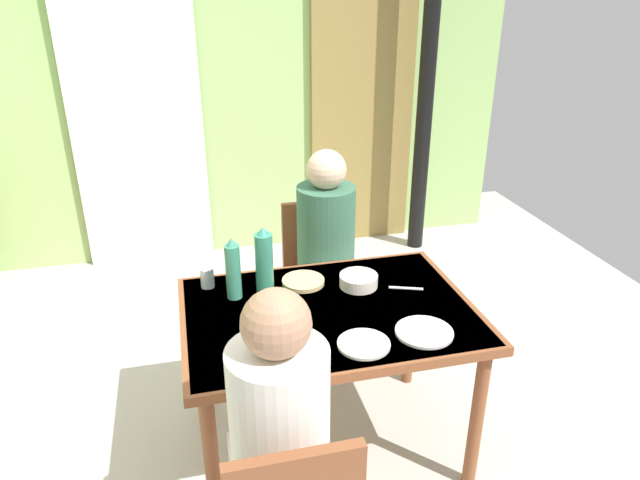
{
  "coord_description": "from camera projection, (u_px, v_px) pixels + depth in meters",
  "views": [
    {
      "loc": [
        -0.18,
        -2.07,
        1.98
      ],
      "look_at": [
        0.35,
        0.06,
        0.98
      ],
      "focal_mm": 32.43,
      "sensor_mm": 36.0,
      "label": 1
    }
  ],
  "objects": [
    {
      "name": "water_bottle_green_far",
      "position": [
        264.0,
        263.0,
        2.45
      ],
      "size": [
        0.08,
        0.08,
        0.31
      ],
      "color": "#348665",
      "rests_on": "dining_table"
    },
    {
      "name": "curtain_panel",
      "position": [
        135.0,
        104.0,
        3.97
      ],
      "size": [
        0.9,
        0.03,
        2.38
      ],
      "primitive_type": "cube",
      "color": "white",
      "rests_on": "ground_plane"
    },
    {
      "name": "dining_table",
      "position": [
        329.0,
        326.0,
        2.42
      ],
      "size": [
        1.2,
        0.85,
        0.73
      ],
      "color": "brown",
      "rests_on": "ground_plane"
    },
    {
      "name": "wall_back",
      "position": [
        198.0,
        65.0,
        4.07
      ],
      "size": [
        4.63,
        0.1,
        2.83
      ],
      "primitive_type": "cube",
      "color": "#9EC873",
      "rests_on": "ground_plane"
    },
    {
      "name": "dinner_plate_near_right",
      "position": [
        424.0,
        332.0,
        2.22
      ],
      "size": [
        0.22,
        0.22,
        0.01
      ],
      "primitive_type": "cylinder",
      "color": "white",
      "rests_on": "dining_table"
    },
    {
      "name": "drinking_glass_by_near_diner",
      "position": [
        207.0,
        278.0,
        2.54
      ],
      "size": [
        0.06,
        0.06,
        0.09
      ],
      "primitive_type": "cylinder",
      "color": "silver",
      "rests_on": "dining_table"
    },
    {
      "name": "person_near_diner",
      "position": [
        279.0,
        417.0,
        1.73
      ],
      "size": [
        0.3,
        0.37,
        0.77
      ],
      "color": "white",
      "rests_on": "ground_plane"
    },
    {
      "name": "stove_pipe_column",
      "position": [
        428.0,
        64.0,
        4.11
      ],
      "size": [
        0.12,
        0.12,
        2.83
      ],
      "primitive_type": "cylinder",
      "color": "black",
      "rests_on": "ground_plane"
    },
    {
      "name": "bread_plate_sliced",
      "position": [
        303.0,
        281.0,
        2.59
      ],
      "size": [
        0.19,
        0.19,
        0.02
      ],
      "primitive_type": "cylinder",
      "color": "#DBB77A",
      "rests_on": "dining_table"
    },
    {
      "name": "chair_far_diner",
      "position": [
        320.0,
        271.0,
        3.2
      ],
      "size": [
        0.4,
        0.4,
        0.87
      ],
      "rotation": [
        0.0,
        0.0,
        3.14
      ],
      "color": "brown",
      "rests_on": "ground_plane"
    },
    {
      "name": "dinner_plate_near_left",
      "position": [
        364.0,
        344.0,
        2.15
      ],
      "size": [
        0.2,
        0.2,
        0.01
      ],
      "primitive_type": "cylinder",
      "color": "white",
      "rests_on": "dining_table"
    },
    {
      "name": "water_bottle_green_near",
      "position": [
        233.0,
        270.0,
        2.43
      ],
      "size": [
        0.06,
        0.06,
        0.28
      ],
      "color": "#3C8B6C",
      "rests_on": "dining_table"
    },
    {
      "name": "ground_plane",
      "position": [
        250.0,
        444.0,
        2.69
      ],
      "size": [
        5.78,
        5.78,
        0.0
      ],
      "primitive_type": "plane",
      "color": "#BAB7AF"
    },
    {
      "name": "cutlery_knife_near",
      "position": [
        406.0,
        289.0,
        2.54
      ],
      "size": [
        0.15,
        0.07,
        0.0
      ],
      "primitive_type": "cube",
      "rotation": [
        0.0,
        0.0,
        5.93
      ],
      "color": "silver",
      "rests_on": "dining_table"
    },
    {
      "name": "person_far_diner",
      "position": [
        327.0,
        234.0,
        2.96
      ],
      "size": [
        0.3,
        0.37,
        0.77
      ],
      "rotation": [
        0.0,
        0.0,
        3.14
      ],
      "color": "#3D6E4A",
      "rests_on": "ground_plane"
    },
    {
      "name": "cutlery_fork_near",
      "position": [
        267.0,
        337.0,
        2.2
      ],
      "size": [
        0.14,
        0.09,
        0.0
      ],
      "primitive_type": "cube",
      "rotation": [
        0.0,
        0.0,
        2.57
      ],
      "color": "silver",
      "rests_on": "dining_table"
    },
    {
      "name": "door_wooden",
      "position": [
        362.0,
        118.0,
        4.43
      ],
      "size": [
        0.8,
        0.05,
        2.0
      ],
      "primitive_type": "cube",
      "color": "olive",
      "rests_on": "ground_plane"
    },
    {
      "name": "serving_bowl_center",
      "position": [
        359.0,
        281.0,
        2.56
      ],
      "size": [
        0.17,
        0.17,
        0.05
      ],
      "primitive_type": "cylinder",
      "color": "silver",
      "rests_on": "dining_table"
    }
  ]
}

